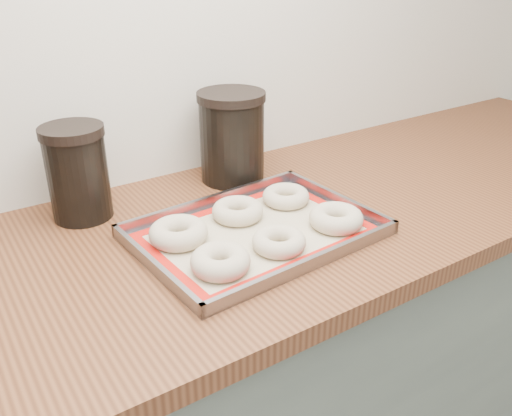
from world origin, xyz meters
TOP-DOWN VIEW (x-y plane):
  - countertop at (0.00, 1.68)m, footprint 3.06×0.68m
  - baking_tray at (0.20, 1.62)m, footprint 0.48×0.36m
  - baking_mat at (0.20, 1.62)m, footprint 0.44×0.32m
  - bagel_front_left at (0.07, 1.54)m, footprint 0.11×0.11m
  - bagel_front_mid at (0.20, 1.54)m, footprint 0.13×0.13m
  - bagel_front_right at (0.34, 1.55)m, footprint 0.13×0.13m
  - bagel_back_left at (0.05, 1.67)m, footprint 0.14×0.14m
  - bagel_back_mid at (0.20, 1.69)m, footprint 0.12×0.12m
  - bagel_back_right at (0.33, 1.70)m, footprint 0.12×0.12m
  - canister_mid at (-0.06, 1.89)m, footprint 0.13×0.13m
  - canister_right at (0.30, 1.89)m, footprint 0.16×0.16m

SIDE VIEW (x-z plane):
  - countertop at x=0.00m, z-range 0.86..0.90m
  - baking_mat at x=0.20m, z-range 0.90..0.91m
  - baking_tray at x=0.20m, z-range 0.89..0.92m
  - bagel_back_right at x=0.33m, z-range 0.90..0.94m
  - bagel_front_mid at x=0.20m, z-range 0.90..0.94m
  - bagel_back_mid at x=0.20m, z-range 0.90..0.94m
  - bagel_front_right at x=0.34m, z-range 0.90..0.94m
  - bagel_front_left at x=0.07m, z-range 0.90..0.94m
  - bagel_back_left at x=0.05m, z-range 0.90..0.94m
  - canister_mid at x=-0.06m, z-range 0.90..1.10m
  - canister_right at x=0.30m, z-range 0.90..1.12m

